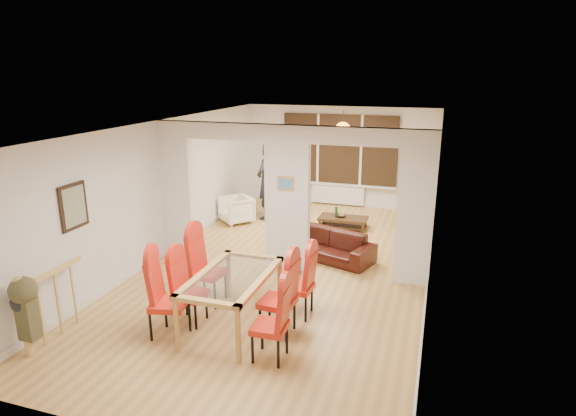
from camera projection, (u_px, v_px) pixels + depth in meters
The scene contains 24 objects.
floor at pixel (287, 267), 8.85m from camera, with size 5.00×9.00×0.01m, color tan.
room_walls at pixel (287, 199), 8.49m from camera, with size 5.00×9.00×2.60m, color silver, non-canonical shape.
divider_wall at pixel (287, 199), 8.49m from camera, with size 5.00×0.18×2.60m, color white.
bay_window_blinds at pixel (339, 149), 12.50m from camera, with size 3.00×0.08×1.80m, color black.
radiator at pixel (338, 194), 12.79m from camera, with size 1.40×0.08×0.50m, color white.
pendant_light at pixel (343, 130), 11.19m from camera, with size 0.36×0.36×0.36m, color orange.
stair_newel at pixel (54, 299), 6.43m from camera, with size 0.40×1.20×1.10m, color tan, non-canonical shape.
wall_poster at pixel (74, 206), 6.93m from camera, with size 0.04×0.52×0.67m, color gray.
pillar_photo at pixel (286, 183), 8.32m from camera, with size 0.30×0.03×0.25m, color #4C8CD8.
dining_table at pixel (233, 301), 6.71m from camera, with size 0.95×1.69×0.79m, color #BD8D45, non-canonical shape.
dining_chair_la at pixel (169, 298), 6.41m from camera, with size 0.46×0.46×1.14m, color red, non-canonical shape.
dining_chair_lb at pixel (190, 290), 6.79m from camera, with size 0.41×0.41×1.01m, color red, non-canonical shape.
dining_chair_lc at pixel (208, 268), 7.37m from camera, with size 0.45×0.45×1.14m, color red, non-canonical shape.
dining_chair_ra at pixel (270, 321), 5.91m from camera, with size 0.41×0.41×1.04m, color red, non-canonical shape.
dining_chair_rb at pixel (277, 296), 6.47m from camera, with size 0.45×0.45×1.12m, color red, non-canonical shape.
dining_chair_rc at pixel (298, 282), 6.99m from camera, with size 0.42×0.42×1.04m, color red, non-canonical shape.
sofa at pixel (326, 244), 9.22m from camera, with size 1.83×0.72×0.54m, color black.
armchair at pixel (236, 210), 11.35m from camera, with size 0.67×0.69×0.63m, color white.
person at pixel (267, 181), 11.49m from camera, with size 0.44×0.68×1.86m, color black.
television at pixel (403, 219), 10.75m from camera, with size 0.13×1.00×0.57m, color black.
coffee_table at pixel (343, 222), 11.03m from camera, with size 1.09×0.55×0.25m, color #372312, non-canonical shape.
bottle at pixel (336, 212), 10.96m from camera, with size 0.06×0.06×0.26m, color #143F19.
bowl at pixel (341, 216), 11.00m from camera, with size 0.22×0.22×0.05m, color #372312.
shoes at pixel (292, 272), 8.50m from camera, with size 0.24×0.26×0.10m, color black, non-canonical shape.
Camera 1 is at (2.51, -7.81, 3.50)m, focal length 30.00 mm.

